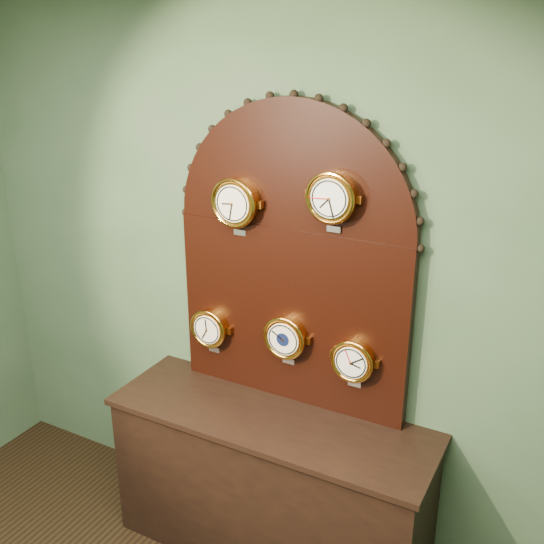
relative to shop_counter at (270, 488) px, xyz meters
The scene contains 8 objects.
wall_back 1.04m from the shop_counter, 90.00° to the left, with size 4.00×4.00×0.00m, color #3F593D.
shop_counter is the anchor object (origin of this frame).
display_board 1.25m from the shop_counter, 90.00° to the left, with size 1.26×0.06×1.53m.
roman_clock 1.47m from the shop_counter, 150.11° to the left, with size 0.24×0.08×0.29m.
arabic_clock 1.54m from the shop_counter, 34.58° to the left, with size 0.23×0.08×0.28m.
hygrometer 0.88m from the shop_counter, 160.69° to the left, with size 0.21×0.08×0.26m.
barometer 0.81m from the shop_counter, 88.18° to the left, with size 0.22×0.08×0.28m.
tide_clock 0.85m from the shop_counter, 23.23° to the left, with size 0.21×0.08×0.26m.
Camera 1 is at (1.26, -0.09, 2.60)m, focal length 41.83 mm.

